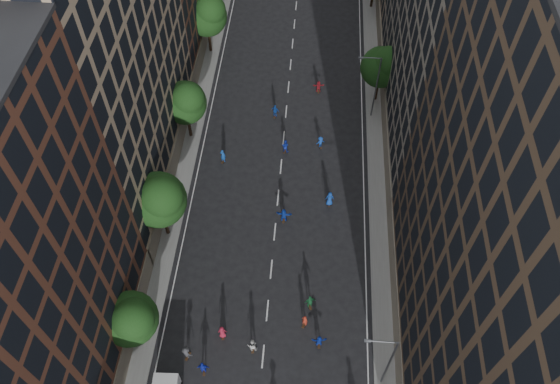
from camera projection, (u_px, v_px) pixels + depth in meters
The scene contains 27 objects.
ground at pixel (283, 141), 65.46m from camera, with size 240.00×240.00×0.00m, color black.
sidewalk_left at pixel (195, 93), 70.44m from camera, with size 4.00×105.00×0.15m, color slate.
sidewalk_right at pixel (381, 102), 69.37m from camera, with size 4.00×105.00×0.15m, color slate.
bldg_left_b at pixel (73, 44), 49.73m from camera, with size 14.00×26.00×34.00m, color #8F785E.
bldg_right_a at pixel (551, 254), 35.24m from camera, with size 14.00×30.00×36.00m, color #443224.
bldg_right_b at pixel (479, 8), 53.85m from camera, with size 14.00×28.00×33.00m, color #6E665A.
tree_left_1 at pixel (131, 319), 45.82m from camera, with size 4.80×4.80×8.21m.
tree_left_2 at pixel (159, 199), 52.37m from camera, with size 5.60×5.60×9.45m.
tree_left_3 at pixel (186, 101), 61.22m from camera, with size 5.00×5.00×8.58m.
tree_left_4 at pixel (208, 14), 70.60m from camera, with size 5.40×5.40×9.08m.
tree_right_a at pixel (383, 66), 65.18m from camera, with size 5.00×5.00×8.39m.
streetlamp_near at pixel (387, 361), 44.06m from camera, with size 2.64×0.22×9.06m.
streetlamp_far at pixel (375, 84), 63.88m from camera, with size 2.64×0.22×9.06m.
skater_4 at pixel (203, 368), 47.96m from camera, with size 1.10×0.46×1.88m, color #1524AC.
skater_5 at pixel (319, 341), 49.61m from camera, with size 1.42×0.45×1.53m, color #1636B4.
skater_6 at pixel (222, 332), 50.04m from camera, with size 0.83×0.54×1.69m, color #A11A33.
skater_7 at pixel (305, 321), 50.74m from camera, with size 0.60×0.40×1.66m, color #A42C1B.
skater_8 at pixel (252, 345), 49.22m from camera, with size 0.89×0.69×1.83m, color silver.
skater_9 at pixel (187, 353), 48.84m from camera, with size 1.12×0.64×1.73m, color #3A3B3F.
skater_10 at pixel (310, 302), 51.77m from camera, with size 1.11×0.46×1.89m, color #1E6636.
skater_11 at pixel (284, 215), 57.83m from camera, with size 1.67×0.53×1.80m, color #1539AE.
skater_12 at pixel (330, 199), 59.06m from camera, with size 0.94×0.61×1.93m, color #123B99.
skater_13 at pixel (223, 156), 62.78m from camera, with size 0.69×0.45×1.88m, color #1345A2.
skater_14 at pixel (285, 146), 63.75m from camera, with size 0.88×0.68×1.81m, color #1329A1.
skater_15 at pixel (320, 142), 64.30m from camera, with size 0.99×0.57×1.53m, color #1646B7.
skater_16 at pixel (275, 111), 67.25m from camera, with size 1.04×0.43×1.78m, color #1442A4.
skater_17 at pixel (319, 87), 70.03m from camera, with size 1.51×0.48×1.62m, color maroon.
Camera 1 is at (2.86, -4.24, 48.56)m, focal length 35.00 mm.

